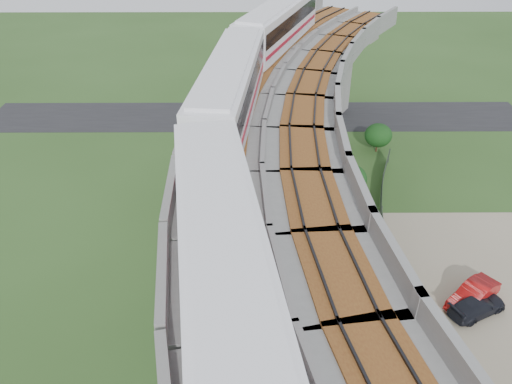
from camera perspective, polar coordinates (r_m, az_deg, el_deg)
ground at (r=31.78m, az=0.67°, el=-14.00°), size 160.00×160.00×0.00m
dirt_lot at (r=33.69m, az=26.20°, el=-14.98°), size 18.00×26.00×0.04m
asphalt_road at (r=56.71m, az=0.18°, el=8.64°), size 60.00×8.00×0.03m
viaduct at (r=26.30m, az=9.19°, el=-0.13°), size 19.58×73.98×11.40m
metro_train at (r=22.55m, az=1.92°, el=4.01°), size 11.71×61.32×3.64m
fence at (r=32.87m, az=18.36°, el=-12.35°), size 3.87×38.73×1.50m
tree_0 at (r=49.87m, az=13.80°, el=6.32°), size 2.64×2.64×2.87m
tree_1 at (r=41.87m, az=10.75°, el=1.53°), size 2.70×2.70×3.01m
tree_2 at (r=32.70m, az=12.55°, el=-8.07°), size 1.99×1.99×3.05m
tree_3 at (r=28.40m, az=14.62°, el=-16.78°), size 2.07×2.07×2.90m
car_red at (r=34.82m, az=23.56°, el=-10.72°), size 4.19×3.75×1.38m
car_dark at (r=34.37m, az=23.98°, el=-11.79°), size 4.26×3.19×1.15m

